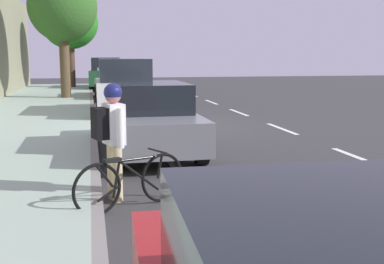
# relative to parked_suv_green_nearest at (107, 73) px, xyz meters

# --- Properties ---
(ground) EXTENTS (67.73, 67.73, 0.00)m
(ground) POSITION_rel_parked_suv_green_nearest_xyz_m (-1.29, 17.00, -1.03)
(ground) COLOR #343434
(sidewalk) EXTENTS (4.00, 42.33, 0.15)m
(sidewalk) POSITION_rel_parked_suv_green_nearest_xyz_m (3.06, 17.00, -0.95)
(sidewalk) COLOR #95AC9B
(sidewalk) RESTS_ON ground
(curb_edge) EXTENTS (0.16, 42.33, 0.15)m
(curb_edge) POSITION_rel_parked_suv_green_nearest_xyz_m (0.98, 17.00, -0.95)
(curb_edge) COLOR gray
(curb_edge) RESTS_ON ground
(lane_stripe_centre) EXTENTS (0.14, 40.00, 0.01)m
(lane_stripe_centre) POSITION_rel_parked_suv_green_nearest_xyz_m (-4.37, 15.84, -1.02)
(lane_stripe_centre) COLOR white
(lane_stripe_centre) RESTS_ON ground
(lane_stripe_bike_edge) EXTENTS (0.12, 42.33, 0.01)m
(lane_stripe_bike_edge) POSITION_rel_parked_suv_green_nearest_xyz_m (-0.49, 17.00, -1.02)
(lane_stripe_bike_edge) COLOR white
(lane_stripe_bike_edge) RESTS_ON ground
(parked_suv_green_nearest) EXTENTS (2.21, 4.82, 1.99)m
(parked_suv_green_nearest) POSITION_rel_parked_suv_green_nearest_xyz_m (0.00, 0.00, 0.00)
(parked_suv_green_nearest) COLOR #1E512D
(parked_suv_green_nearest) RESTS_ON ground
(parked_sedan_tan_second) EXTENTS (1.96, 4.46, 1.52)m
(parked_sedan_tan_second) POSITION_rel_parked_suv_green_nearest_xyz_m (-0.16, 6.96, -0.27)
(parked_sedan_tan_second) COLOR tan
(parked_sedan_tan_second) RESTS_ON ground
(parked_suv_white_mid) EXTENTS (2.00, 4.72, 1.99)m
(parked_suv_white_mid) POSITION_rel_parked_suv_green_nearest_xyz_m (-0.14, 13.82, 0.00)
(parked_suv_white_mid) COLOR white
(parked_suv_white_mid) RESTS_ON ground
(parked_sedan_grey_far) EXTENTS (1.87, 4.41, 1.52)m
(parked_sedan_grey_far) POSITION_rel_parked_suv_green_nearest_xyz_m (-0.22, 20.69, -0.27)
(parked_sedan_grey_far) COLOR slate
(parked_sedan_grey_far) RESTS_ON ground
(bicycle_at_curb) EXTENTS (1.58, 0.83, 0.77)m
(bicycle_at_curb) POSITION_rel_parked_suv_green_nearest_xyz_m (0.51, 24.52, -0.65)
(bicycle_at_curb) COLOR black
(bicycle_at_curb) RESTS_ON ground
(cyclist_with_backpack) EXTENTS (0.49, 0.60, 1.71)m
(cyclist_with_backpack) POSITION_rel_parked_suv_green_nearest_xyz_m (0.74, 24.08, 0.01)
(cyclist_with_backpack) COLOR #C6B284
(cyclist_with_backpack) RESTS_ON ground
(street_tree_near_cyclist) EXTENTS (3.50, 3.50, 5.63)m
(street_tree_near_cyclist) POSITION_rel_parked_suv_green_nearest_xyz_m (2.15, -0.75, 3.08)
(street_tree_near_cyclist) COLOR #4D3529
(street_tree_near_cyclist) RESTS_ON sidewalk
(street_tree_mid_block) EXTENTS (3.15, 3.15, 5.82)m
(street_tree_mid_block) POSITION_rel_parked_suv_green_nearest_xyz_m (2.15, 7.41, 3.26)
(street_tree_mid_block) COLOR brown
(street_tree_mid_block) RESTS_ON sidewalk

